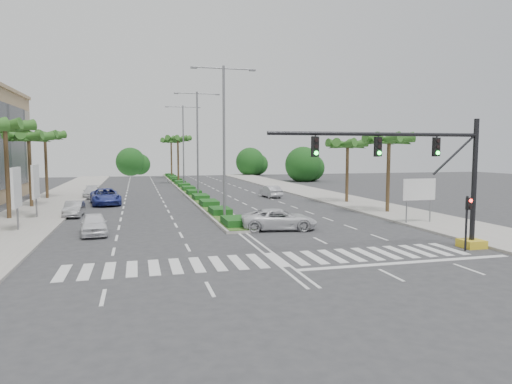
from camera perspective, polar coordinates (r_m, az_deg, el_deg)
ground at (r=23.08m, az=2.60°, el=-8.46°), size 160.00×160.00×0.00m
footpath_right at (r=47.14m, az=13.09°, el=-1.51°), size 6.00×120.00×0.15m
footpath_left at (r=42.61m, az=-26.11°, el=-2.60°), size 6.00×120.00×0.15m
median at (r=66.96m, az=-8.91°, el=0.52°), size 2.20×75.00×0.20m
median_grass at (r=66.95m, az=-8.91°, el=0.63°), size 1.80×75.00×0.04m
signal_gantry at (r=26.77m, az=21.95°, el=0.55°), size 12.60×1.20×7.20m
pedestrian_signal at (r=27.20m, az=24.94°, el=-2.48°), size 0.28×0.36×3.00m
direction_sign at (r=35.78m, az=19.71°, el=0.08°), size 2.70×0.11×3.40m
billboard_near at (r=34.40m, az=-27.78°, el=0.44°), size 0.18×2.10×4.35m
billboard_far at (r=40.25m, az=-25.86°, el=1.12°), size 0.18×2.10×4.35m
palm_left_mid at (r=40.65m, az=-28.87°, el=6.84°), size 4.57×4.68×7.95m
palm_left_far at (r=48.43m, az=-26.53°, el=5.87°), size 4.57×4.68×7.35m
palm_left_end at (r=56.29m, az=-24.88°, el=6.16°), size 4.57×4.68×7.75m
palm_right_near at (r=41.27m, az=16.29°, el=6.02°), size 4.57×4.68×7.05m
palm_right_far at (r=48.30m, az=11.38°, el=5.62°), size 4.57×4.68×6.75m
palm_median_a at (r=76.72m, az=-9.74°, el=6.38°), size 4.57×4.68×8.05m
palm_median_b at (r=91.67m, az=-10.56°, el=6.15°), size 4.57×4.68×8.05m
streetlight_near at (r=36.06m, az=-4.03°, el=7.33°), size 5.10×0.25×12.00m
streetlight_mid at (r=51.86m, az=-7.33°, el=6.63°), size 5.10×0.25×12.00m
streetlight_far at (r=67.75m, az=-9.08°, el=6.25°), size 5.10×0.25×12.00m
car_parked_a at (r=31.52m, az=-19.59°, el=-3.79°), size 2.03×4.22×1.39m
car_parked_b at (r=40.77m, az=-21.80°, el=-1.97°), size 1.41×3.89×1.28m
car_parked_c at (r=48.62m, az=-18.30°, el=-0.55°), size 3.50×6.21×1.64m
car_parked_d at (r=56.43m, az=-19.83°, el=0.01°), size 2.06×4.71×1.35m
car_crossing at (r=31.54m, az=2.94°, el=-3.44°), size 5.54×3.23×1.45m
car_right at (r=53.61m, az=1.83°, el=0.08°), size 1.82×4.31×1.38m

